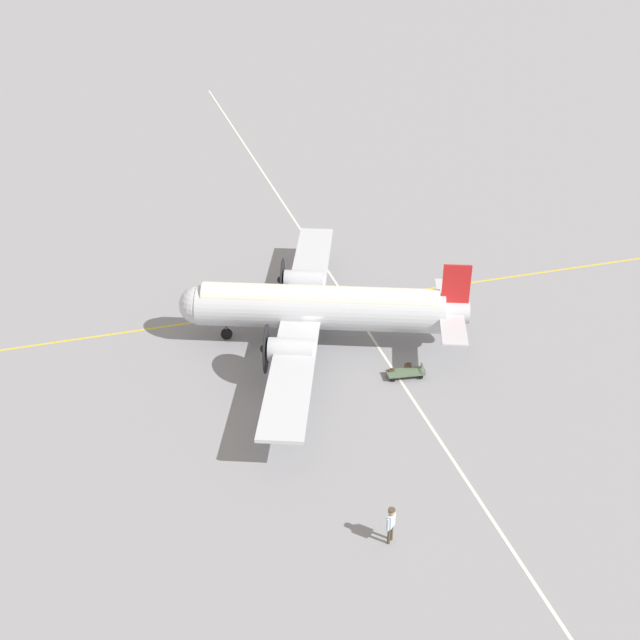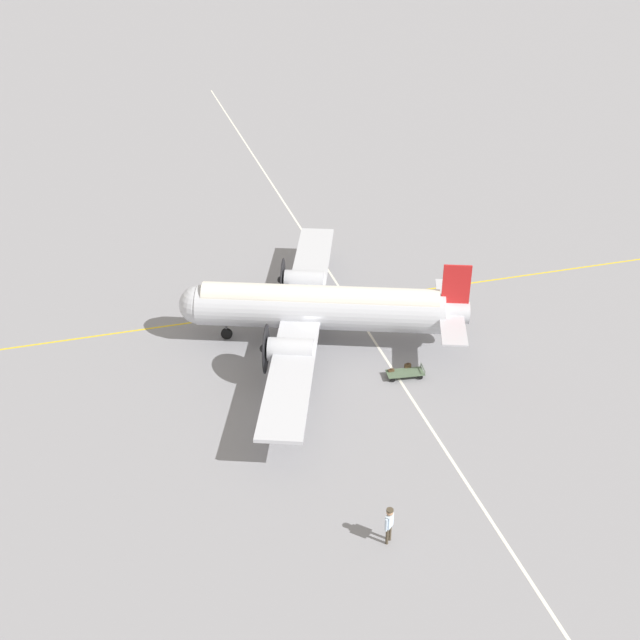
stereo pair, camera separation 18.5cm
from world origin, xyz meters
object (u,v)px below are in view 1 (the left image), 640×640
(crew_foreground, at_px, (391,521))
(baggage_cart, at_px, (406,373))
(airliner_main, at_px, (313,307))
(suitcase_near_door, at_px, (408,368))
(suitcase_upright_spare, at_px, (391,372))

(crew_foreground, bearing_deg, baggage_cart, 23.50)
(airliner_main, bearing_deg, suitcase_near_door, 153.50)
(crew_foreground, height_order, suitcase_upright_spare, crew_foreground)
(airliner_main, relative_size, baggage_cart, 10.66)
(crew_foreground, xyz_separation_m, baggage_cart, (-5.27, -11.50, -0.90))
(suitcase_near_door, distance_m, suitcase_upright_spare, 1.06)
(suitcase_near_door, bearing_deg, airliner_main, -46.78)
(crew_foreground, relative_size, baggage_cart, 0.85)
(suitcase_upright_spare, bearing_deg, crew_foreground, 69.08)
(airliner_main, height_order, baggage_cart, airliner_main)
(suitcase_upright_spare, bearing_deg, suitcase_near_door, -173.40)
(crew_foreground, distance_m, suitcase_upright_spare, 12.70)
(baggage_cart, bearing_deg, suitcase_upright_spare, -16.76)
(suitcase_near_door, height_order, baggage_cart, suitcase_near_door)
(airliner_main, height_order, suitcase_upright_spare, airliner_main)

